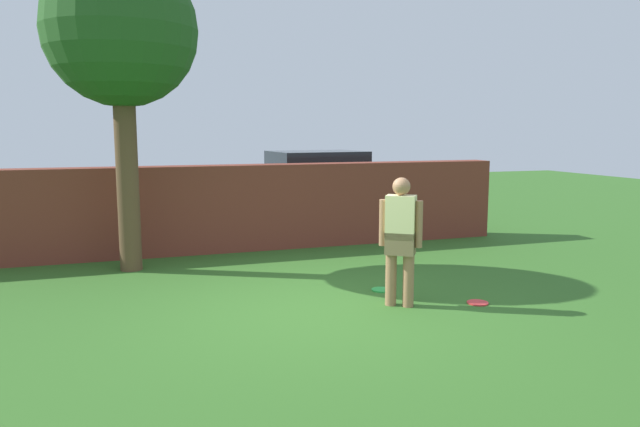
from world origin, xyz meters
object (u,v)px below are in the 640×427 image
object	(u,v)px
person	(400,236)
car	(317,189)
tree	(121,34)
frisbee_red	(478,303)
frisbee_green	(381,290)

from	to	relation	value
person	car	distance (m)	6.27
tree	frisbee_red	world-z (taller)	tree
frisbee_red	frisbee_green	world-z (taller)	same
tree	frisbee_green	distance (m)	5.41
frisbee_green	car	bearing A→B (deg)	80.82
person	frisbee_red	world-z (taller)	person
tree	person	size ratio (longest dim) A/B	2.98
tree	car	world-z (taller)	tree
car	frisbee_green	bearing A→B (deg)	-104.08
tree	frisbee_red	distance (m)	6.44
frisbee_red	frisbee_green	xyz separation A→B (m)	(-0.91, 0.96, 0.00)
person	frisbee_red	size ratio (longest dim) A/B	6.00
car	frisbee_green	size ratio (longest dim) A/B	16.04
tree	person	bearing A→B (deg)	-44.62
person	frisbee_green	xyz separation A→B (m)	(0.09, 0.73, -0.89)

